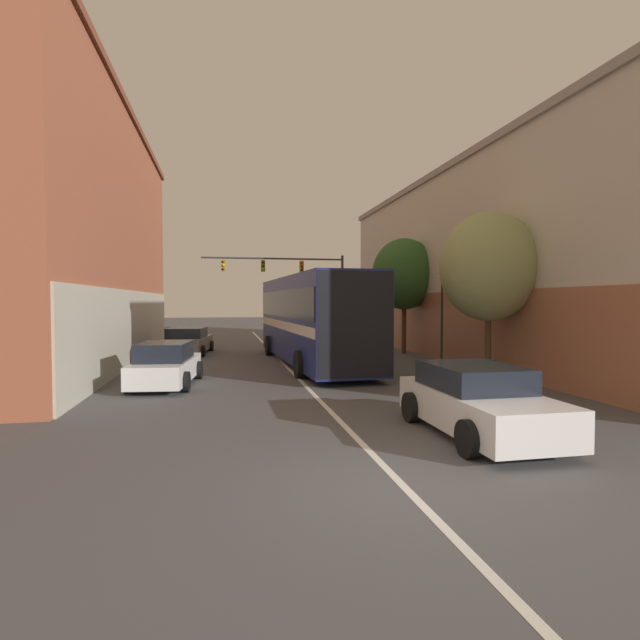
{
  "coord_description": "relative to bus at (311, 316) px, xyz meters",
  "views": [
    {
      "loc": [
        -2.61,
        -6.92,
        2.74
      ],
      "look_at": [
        1.4,
        13.64,
        1.96
      ],
      "focal_mm": 28.0,
      "sensor_mm": 36.0,
      "label": 1
    }
  ],
  "objects": [
    {
      "name": "street_tree_near",
      "position": [
        5.31,
        -5.49,
        1.83
      ],
      "size": [
        3.46,
        3.11,
        5.85
      ],
      "color": "#4C3823",
      "rests_on": "ground_plane"
    },
    {
      "name": "parked_car_left_near",
      "position": [
        -5.63,
        -4.7,
        -1.44
      ],
      "size": [
        2.22,
        4.36,
        1.43
      ],
      "rotation": [
        0.0,
        0.0,
        1.47
      ],
      "color": "silver",
      "rests_on": "ground_plane"
    },
    {
      "name": "lane_center_line",
      "position": [
        -1.19,
        1.41,
        -2.11
      ],
      "size": [
        0.14,
        43.88,
        0.01
      ],
      "color": "silver",
      "rests_on": "ground_plane"
    },
    {
      "name": "bus",
      "position": [
        0.0,
        0.0,
        0.0
      ],
      "size": [
        3.4,
        12.63,
        3.78
      ],
      "rotation": [
        0.0,
        0.0,
        1.62
      ],
      "color": "navy",
      "rests_on": "ground_plane"
    },
    {
      "name": "traffic_signal_gantry",
      "position": [
        1.14,
        13.33,
        2.44
      ],
      "size": [
        9.93,
        0.36,
        6.02
      ],
      "color": "#333338",
      "rests_on": "ground_plane"
    },
    {
      "name": "ground_plane",
      "position": [
        -1.19,
        -14.53,
        -2.11
      ],
      "size": [
        160.0,
        160.0,
        0.0
      ],
      "primitive_type": "plane",
      "color": "#4C4C4F"
    },
    {
      "name": "hatchback_foreground",
      "position": [
        1.33,
        -12.09,
        -1.43
      ],
      "size": [
        2.13,
        4.29,
        1.42
      ],
      "rotation": [
        0.0,
        0.0,
        1.58
      ],
      "color": "silver",
      "rests_on": "ground_plane"
    },
    {
      "name": "building_right_storefront",
      "position": [
        9.62,
        0.76,
        2.52
      ],
      "size": [
        6.97,
        27.93,
        9.04
      ],
      "color": "beige",
      "rests_on": "ground_plane"
    },
    {
      "name": "parked_car_left_mid",
      "position": [
        -5.62,
        5.31,
        -1.46
      ],
      "size": [
        2.59,
        4.82,
        1.38
      ],
      "rotation": [
        0.0,
        0.0,
        1.45
      ],
      "color": "slate",
      "rests_on": "ground_plane"
    },
    {
      "name": "building_left_brick",
      "position": [
        -10.83,
        1.94,
        3.51
      ],
      "size": [
        6.6,
        22.58,
        11.04
      ],
      "color": "#995138",
      "rests_on": "ground_plane"
    },
    {
      "name": "street_lamp",
      "position": [
        5.29,
        -1.77,
        0.33
      ],
      "size": [
        0.34,
        0.34,
        3.98
      ],
      "color": "#233323",
      "rests_on": "ground_plane"
    },
    {
      "name": "street_tree_far",
      "position": [
        5.5,
        3.27,
        2.04
      ],
      "size": [
        3.37,
        3.03,
        6.02
      ],
      "color": "#4C3823",
      "rests_on": "ground_plane"
    }
  ]
}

